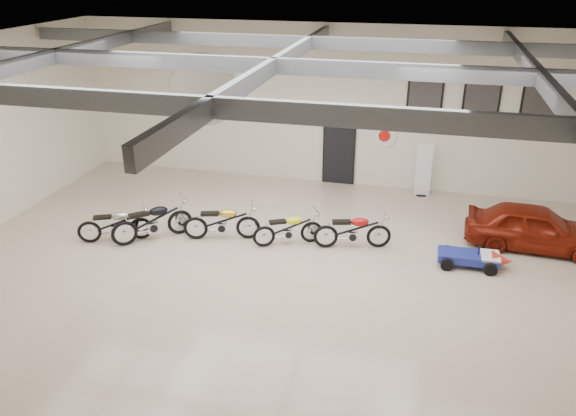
% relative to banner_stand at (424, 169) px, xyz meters
% --- Properties ---
extents(floor, '(16.00, 12.00, 0.01)m').
position_rel_banner_stand_xyz_m(floor, '(-3.18, -5.50, -0.88)').
color(floor, '#C6AE97').
rests_on(floor, ground).
extents(ceiling, '(16.00, 12.00, 0.01)m').
position_rel_banner_stand_xyz_m(ceiling, '(-3.18, -5.50, 4.12)').
color(ceiling, slate).
rests_on(ceiling, back_wall).
extents(back_wall, '(16.00, 0.02, 5.00)m').
position_rel_banner_stand_xyz_m(back_wall, '(-3.18, 0.50, 1.62)').
color(back_wall, silver).
rests_on(back_wall, floor).
extents(ceiling_beams, '(15.80, 11.80, 0.32)m').
position_rel_banner_stand_xyz_m(ceiling_beams, '(-3.18, -5.50, 3.87)').
color(ceiling_beams, '#57595E').
rests_on(ceiling_beams, ceiling).
extents(door, '(0.92, 0.08, 2.10)m').
position_rel_banner_stand_xyz_m(door, '(-2.68, 0.45, 0.17)').
color(door, black).
rests_on(door, back_wall).
extents(logo_plaque, '(2.30, 0.06, 1.16)m').
position_rel_banner_stand_xyz_m(logo_plaque, '(-7.18, 0.45, 1.92)').
color(logo_plaque, silver).
rests_on(logo_plaque, back_wall).
extents(poster_left, '(1.05, 0.08, 1.35)m').
position_rel_banner_stand_xyz_m(poster_left, '(-0.18, 0.46, 2.22)').
color(poster_left, black).
rests_on(poster_left, back_wall).
extents(poster_mid, '(1.05, 0.08, 1.35)m').
position_rel_banner_stand_xyz_m(poster_mid, '(1.42, 0.46, 2.22)').
color(poster_mid, black).
rests_on(poster_mid, back_wall).
extents(poster_right, '(1.05, 0.08, 1.35)m').
position_rel_banner_stand_xyz_m(poster_right, '(3.02, 0.46, 2.22)').
color(poster_right, black).
rests_on(poster_right, back_wall).
extents(oil_sign, '(0.72, 0.10, 0.72)m').
position_rel_banner_stand_xyz_m(oil_sign, '(-1.28, 0.45, 0.82)').
color(oil_sign, white).
rests_on(oil_sign, back_wall).
extents(banner_stand, '(0.49, 0.22, 1.76)m').
position_rel_banner_stand_xyz_m(banner_stand, '(0.00, 0.00, 0.00)').
color(banner_stand, white).
rests_on(banner_stand, floor).
extents(motorcycle_silver, '(1.92, 1.27, 0.96)m').
position_rel_banner_stand_xyz_m(motorcycle_silver, '(-7.60, -5.00, -0.40)').
color(motorcycle_silver, silver).
rests_on(motorcycle_silver, floor).
extents(motorcycle_black, '(1.98, 1.86, 1.08)m').
position_rel_banner_stand_xyz_m(motorcycle_black, '(-6.69, -4.70, -0.34)').
color(motorcycle_black, silver).
rests_on(motorcycle_black, floor).
extents(motorcycle_gold, '(2.03, 1.10, 1.01)m').
position_rel_banner_stand_xyz_m(motorcycle_gold, '(-4.96, -4.24, -0.38)').
color(motorcycle_gold, silver).
rests_on(motorcycle_gold, floor).
extents(motorcycle_yellow, '(1.83, 1.27, 0.92)m').
position_rel_banner_stand_xyz_m(motorcycle_yellow, '(-3.22, -4.12, -0.42)').
color(motorcycle_yellow, silver).
rests_on(motorcycle_yellow, floor).
extents(motorcycle_red, '(2.00, 1.05, 0.99)m').
position_rel_banner_stand_xyz_m(motorcycle_red, '(-1.61, -3.90, -0.38)').
color(motorcycle_red, silver).
rests_on(motorcycle_red, floor).
extents(go_kart, '(1.73, 0.79, 0.63)m').
position_rel_banner_stand_xyz_m(go_kart, '(1.35, -4.16, -0.57)').
color(go_kart, navy).
rests_on(go_kart, floor).
extents(vintage_car, '(1.53, 3.40, 1.13)m').
position_rel_banner_stand_xyz_m(vintage_car, '(2.82, -2.79, -0.31)').
color(vintage_car, maroon).
rests_on(vintage_car, floor).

